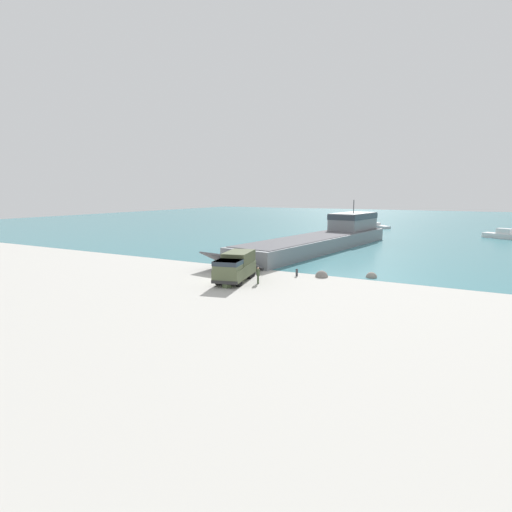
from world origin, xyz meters
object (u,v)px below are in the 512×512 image
object	(u,v)px
moored_boat_b	(377,226)
cargo_crate	(227,285)
mooring_bollard	(297,272)
soldier_on_ramp	(258,274)
moored_boat_a	(507,235)
military_truck	(235,266)
landing_craft	(329,236)

from	to	relation	value
moored_boat_b	cargo_crate	world-z (taller)	moored_boat_b
moored_boat_b	mooring_bollard	distance (m)	67.25
moored_boat_b	soldier_on_ramp	bearing A→B (deg)	42.95
moored_boat_a	mooring_bollard	bearing A→B (deg)	3.60
soldier_on_ramp	moored_boat_a	distance (m)	63.48
cargo_crate	soldier_on_ramp	bearing A→B (deg)	58.39
mooring_bollard	cargo_crate	bearing A→B (deg)	-115.16
moored_boat_a	mooring_bollard	world-z (taller)	moored_boat_a
cargo_crate	mooring_bollard	bearing A→B (deg)	64.84
military_truck	soldier_on_ramp	size ratio (longest dim) A/B	4.31
military_truck	cargo_crate	size ratio (longest dim) A/B	10.30
mooring_bollard	landing_craft	bearing A→B (deg)	100.34
cargo_crate	military_truck	bearing A→B (deg)	105.43
moored_boat_a	military_truck	bearing A→B (deg)	1.67
mooring_bollard	cargo_crate	size ratio (longest dim) A/B	1.18
landing_craft	moored_boat_b	bearing A→B (deg)	99.12
moored_boat_a	soldier_on_ramp	bearing A→B (deg)	3.79
moored_boat_a	moored_boat_b	distance (m)	31.43
landing_craft	mooring_bollard	size ratio (longest dim) A/B	52.97
military_truck	mooring_bollard	distance (m)	7.11
soldier_on_ramp	moored_boat_a	xyz separation A→B (m)	(24.93, 58.38, -0.31)
military_truck	moored_boat_a	bearing A→B (deg)	141.92
moored_boat_b	mooring_bollard	world-z (taller)	moored_boat_b
landing_craft	moored_boat_a	xyz separation A→B (m)	(27.37, 28.67, -1.21)
landing_craft	soldier_on_ramp	distance (m)	29.82
landing_craft	moored_boat_b	xyz separation A→B (m)	(-0.82, 42.55, -1.43)
landing_craft	soldier_on_ramp	size ratio (longest dim) A/B	26.25
landing_craft	cargo_crate	world-z (taller)	landing_craft
mooring_bollard	moored_boat_b	bearing A→B (deg)	94.51
landing_craft	soldier_on_ramp	world-z (taller)	landing_craft
military_truck	cargo_crate	xyz separation A→B (m)	(0.80, -2.90, -1.26)
landing_craft	moored_boat_a	distance (m)	39.66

